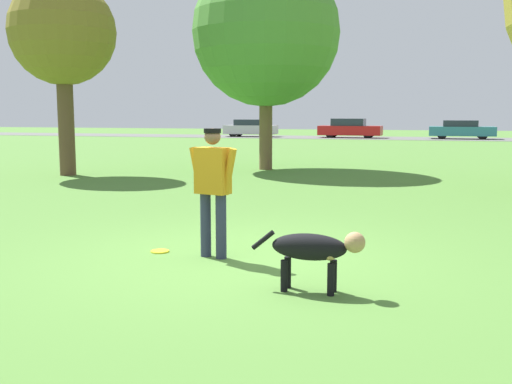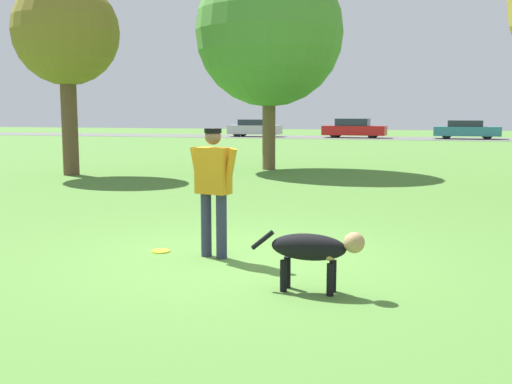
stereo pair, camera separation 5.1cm
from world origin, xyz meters
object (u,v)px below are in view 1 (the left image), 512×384
(tree_mid_center, at_px, (266,32))
(tree_near_left, at_px, (63,34))
(dog, at_px, (315,249))
(person, at_px, (213,182))
(parked_car_silver, at_px, (250,128))
(parked_car_red, at_px, (350,129))
(parked_car_teal, at_px, (462,130))
(frisbee, at_px, (160,251))

(tree_mid_center, relative_size, tree_near_left, 1.19)
(tree_near_left, bearing_deg, dog, -45.38)
(person, distance_m, dog, 1.88)
(person, distance_m, tree_near_left, 11.45)
(person, bearing_deg, parked_car_silver, 119.53)
(dog, height_order, parked_car_red, parked_car_red)
(dog, distance_m, parked_car_silver, 40.31)
(parked_car_teal, bearing_deg, tree_near_left, -111.53)
(frisbee, distance_m, parked_car_silver, 38.59)
(tree_near_left, bearing_deg, parked_car_teal, 68.32)
(tree_near_left, relative_size, parked_car_silver, 1.38)
(parked_car_red, bearing_deg, tree_mid_center, -85.87)
(frisbee, relative_size, tree_mid_center, 0.04)
(dog, distance_m, parked_car_teal, 38.61)
(dog, relative_size, parked_car_red, 0.25)
(frisbee, relative_size, parked_car_silver, 0.06)
(tree_near_left, distance_m, parked_car_silver, 29.56)
(tree_mid_center, height_order, parked_car_teal, tree_mid_center)
(frisbee, xyz_separation_m, parked_car_red, (-2.86, 37.24, 0.67))
(parked_car_silver, bearing_deg, frisbee, -75.48)
(parked_car_silver, distance_m, parked_car_teal, 15.34)
(tree_mid_center, distance_m, parked_car_silver, 27.41)
(dog, xyz_separation_m, tree_mid_center, (-4.07, 12.49, 3.80))
(parked_car_teal, bearing_deg, parked_car_red, -178.71)
(person, xyz_separation_m, parked_car_red, (-3.61, 37.30, -0.25))
(person, height_order, parked_car_red, person)
(parked_car_silver, distance_m, parked_car_red, 7.58)
(parked_car_red, bearing_deg, parked_car_silver, -177.40)
(tree_near_left, xyz_separation_m, parked_car_teal, (11.68, 29.39, -3.30))
(tree_mid_center, distance_m, parked_car_teal, 27.13)
(tree_mid_center, bearing_deg, parked_car_silver, 108.43)
(person, xyz_separation_m, tree_near_left, (-7.54, 8.07, 3.03))
(dog, height_order, frisbee, dog)
(frisbee, bearing_deg, tree_near_left, 130.29)
(parked_car_red, bearing_deg, tree_near_left, -95.75)
(parked_car_teal, bearing_deg, tree_mid_center, -104.38)
(tree_near_left, height_order, parked_car_silver, tree_near_left)
(person, bearing_deg, tree_mid_center, 115.62)
(parked_car_red, bearing_deg, person, -82.57)
(tree_mid_center, bearing_deg, parked_car_red, 92.23)
(dog, distance_m, frisbee, 2.53)
(tree_near_left, bearing_deg, frisbee, -49.71)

